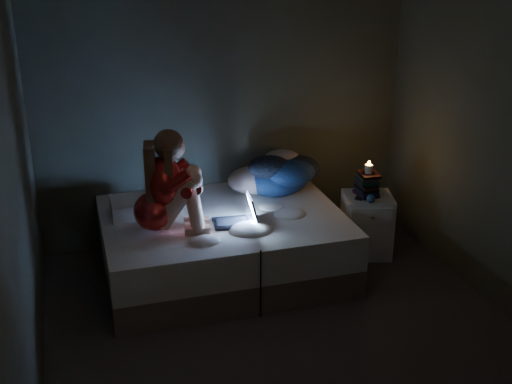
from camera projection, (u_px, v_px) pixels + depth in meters
name	position (u px, v px, depth m)	size (l,w,h in m)	color
floor	(286.00, 336.00, 5.05)	(3.60, 3.80, 0.02)	black
wall_back	(224.00, 111.00, 6.26)	(3.60, 0.02, 2.60)	#3A3D2E
wall_front	(433.00, 322.00, 2.86)	(3.60, 0.02, 2.60)	#3A3D2E
wall_left	(17.00, 205.00, 4.09)	(0.02, 3.80, 2.60)	#3A3D2E
wall_right	(511.00, 154.00, 5.04)	(0.02, 3.80, 2.60)	#3A3D2E
bed	(223.00, 244.00, 5.86)	(2.09, 1.57, 0.57)	silver
pillow	(140.00, 206.00, 5.75)	(0.50, 0.35, 0.14)	silver
woman	(154.00, 182.00, 5.26)	(0.55, 0.36, 0.88)	#A81A13
laptop	(234.00, 210.00, 5.53)	(0.37, 0.26, 0.26)	black
clothes_pile	(276.00, 172.00, 6.20)	(0.67, 0.53, 0.40)	#0B163E
nightstand	(366.00, 225.00, 6.21)	(0.45, 0.40, 0.60)	silver
book_stack	(368.00, 183.00, 6.07)	(0.19, 0.25, 0.25)	black
candle	(369.00, 166.00, 6.01)	(0.07, 0.07, 0.08)	beige
phone	(362.00, 198.00, 6.03)	(0.07, 0.14, 0.01)	black
blue_orb	(375.00, 199.00, 5.94)	(0.08, 0.08, 0.08)	#2E5992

